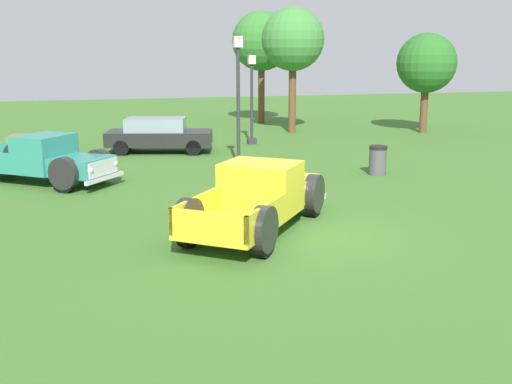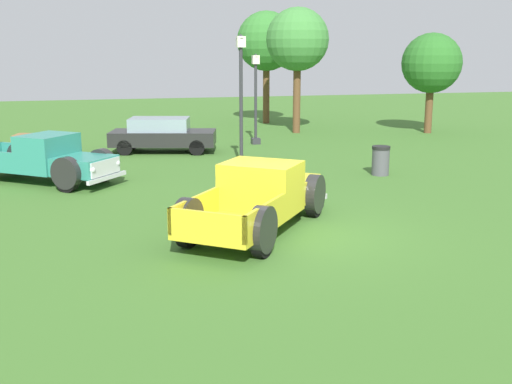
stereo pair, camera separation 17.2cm
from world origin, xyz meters
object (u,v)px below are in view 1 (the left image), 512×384
Objects in this scene: sedan_distant_a at (159,134)px; picnic_table at (35,142)px; oak_tree_east at (293,40)px; lamp_post_far at (238,99)px; oak_tree_center at (261,42)px; pickup_truck_foreground at (262,196)px; pickup_truck_behind_left at (47,161)px; trash_can at (378,160)px; lamp_post_near at (252,97)px; oak_tree_west at (427,64)px.

picnic_table is (-4.72, 0.74, -0.22)m from sedan_distant_a.
oak_tree_east reaches higher than sedan_distant_a.
oak_tree_east is at bearing 60.85° from lamp_post_far.
lamp_post_far is 13.61m from oak_tree_center.
pickup_truck_foreground reaches higher than sedan_distant_a.
oak_tree_east is at bearing 17.11° from picnic_table.
pickup_truck_behind_left is 10.42m from trash_can.
sedan_distant_a is 1.14× the size of lamp_post_near.
oak_tree_center is (6.61, 8.63, 3.68)m from sedan_distant_a.
pickup_truck_behind_left reaches higher than trash_can.
sedan_distant_a is at bearing -8.91° from picnic_table.
lamp_post_near is at bearing 3.14° from picnic_table.
oak_tree_center reaches higher than oak_tree_west.
oak_tree_center is (0.21, 15.02, 3.92)m from trash_can.
pickup_truck_behind_left is 5.83m from picnic_table.
pickup_truck_behind_left is 18.99m from oak_tree_west.
sedan_distant_a is (-1.11, 11.31, -0.01)m from pickup_truck_foreground.
oak_tree_west reaches higher than lamp_post_near.
oak_tree_center is at bearing 138.07° from oak_tree_west.
pickup_truck_foreground is at bearing -64.19° from picnic_table.
lamp_post_far is 12.92m from oak_tree_west.
lamp_post_near is 8.17m from oak_tree_center.
lamp_post_near is 9.00m from picnic_table.
pickup_truck_foreground is 11.37m from sedan_distant_a.
lamp_post_far reaches higher than pickup_truck_behind_left.
oak_tree_west is at bearing 53.14° from trash_can.
sedan_distant_a is 2.09× the size of picnic_table.
oak_tree_west is at bearing 24.30° from pickup_truck_behind_left.
lamp_post_near is 0.85× the size of lamp_post_far.
oak_tree_center is at bearing 34.86° from picnic_table.
trash_can is at bearing -126.86° from oak_tree_west.
oak_tree_center is (5.51, 19.95, 3.67)m from pickup_truck_foreground.
oak_tree_east reaches higher than trash_can.
lamp_post_far is (-1.86, -5.33, 0.35)m from lamp_post_near.
oak_tree_east is at bearing 86.87° from trash_can.
pickup_truck_behind_left is 17.65m from oak_tree_center.
trash_can is (11.12, -7.12, -0.01)m from picnic_table.
oak_tree_west reaches higher than picnic_table.
lamp_post_near is at bearing 16.51° from sedan_distant_a.
lamp_post_far is at bearing -108.81° from oak_tree_center.
lamp_post_near reaches higher than picnic_table.
oak_tree_west is 8.93m from oak_tree_center.
pickup_truck_foreground reaches higher than picnic_table.
pickup_truck_behind_left is at bearing -139.34° from oak_tree_east.
trash_can is (4.12, -2.28, -1.88)m from lamp_post_far.
sedan_distant_a is at bearing -168.42° from oak_tree_west.
oak_tree_east is (5.88, 15.65, 3.70)m from pickup_truck_foreground.
oak_tree_center reaches higher than pickup_truck_behind_left.
sedan_distant_a is at bearing 135.07° from trash_can.
trash_can is at bearing -44.93° from sedan_distant_a.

